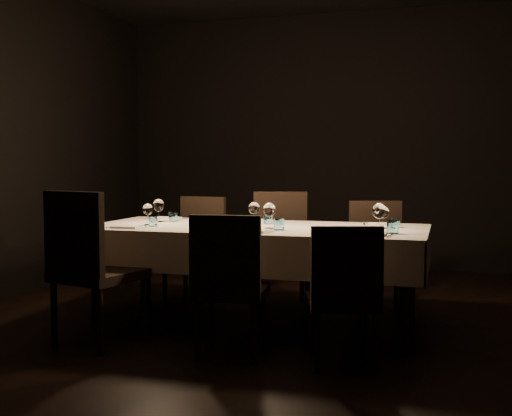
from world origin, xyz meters
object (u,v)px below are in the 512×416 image
(chair_near_left, at_px, (89,262))
(chair_near_center, at_px, (229,279))
(dining_table, at_px, (256,236))
(chair_far_center, at_px, (281,243))
(chair_near_right, at_px, (344,289))
(chair_far_left, at_px, (197,243))
(chair_far_right, at_px, (377,251))

(chair_near_left, relative_size, chair_near_center, 1.14)
(dining_table, bearing_deg, chair_far_center, 90.02)
(dining_table, relative_size, chair_far_center, 2.56)
(dining_table, height_order, chair_far_center, chair_far_center)
(dining_table, height_order, chair_near_center, chair_near_center)
(dining_table, height_order, chair_near_right, chair_near_right)
(dining_table, relative_size, chair_far_left, 2.71)
(chair_far_left, xyz_separation_m, chair_far_right, (1.61, -0.01, -0.01))
(chair_near_right, height_order, chair_far_right, chair_far_right)
(chair_far_left, xyz_separation_m, chair_far_center, (0.78, -0.01, 0.03))
(dining_table, bearing_deg, chair_near_left, -137.95)
(chair_near_left, bearing_deg, chair_far_left, -80.60)
(chair_near_center, relative_size, chair_far_left, 0.99)
(chair_near_right, bearing_deg, chair_near_center, -17.04)
(chair_near_center, height_order, chair_far_center, chair_far_center)
(dining_table, relative_size, chair_near_center, 2.74)
(chair_near_left, distance_m, chair_far_left, 1.61)
(chair_near_right, xyz_separation_m, chair_far_left, (-1.58, 1.59, 0.03))
(chair_far_left, height_order, chair_far_right, chair_far_left)
(chair_far_left, distance_m, chair_far_center, 0.78)
(chair_near_left, xyz_separation_m, chair_near_center, (0.99, 0.01, -0.06))
(dining_table, xyz_separation_m, chair_far_right, (0.83, 0.76, -0.18))
(chair_near_left, relative_size, chair_far_left, 1.13)
(dining_table, distance_m, chair_far_right, 1.14)
(dining_table, xyz_separation_m, chair_far_center, (-0.00, 0.76, -0.15))
(dining_table, xyz_separation_m, chair_far_left, (-0.78, 0.77, -0.17))
(chair_near_center, bearing_deg, chair_far_center, -94.51)
(chair_far_left, relative_size, chair_far_right, 1.01)
(chair_near_left, relative_size, chair_near_right, 1.21)
(chair_near_center, bearing_deg, dining_table, -92.26)
(dining_table, xyz_separation_m, chair_near_center, (0.07, -0.83, -0.18))
(chair_far_left, bearing_deg, chair_far_center, 6.17)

